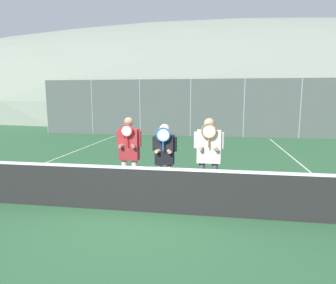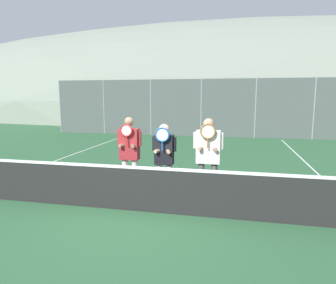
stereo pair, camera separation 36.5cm
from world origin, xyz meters
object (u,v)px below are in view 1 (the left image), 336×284
object	(u,v)px
player_leftmost	(129,151)
car_left_of_center	(184,117)
player_center_right	(209,152)
car_center	(263,118)
player_center_left	(165,155)
car_far_left	(114,115)

from	to	relation	value
player_leftmost	car_left_of_center	size ratio (longest dim) A/B	0.41
player_center_right	car_left_of_center	distance (m)	14.21
car_left_of_center	car_center	world-z (taller)	car_left_of_center
player_leftmost	car_center	world-z (taller)	player_leftmost
player_center_left	car_far_left	size ratio (longest dim) A/B	0.40
player_center_left	car_center	bearing A→B (deg)	73.92
player_center_right	car_center	distance (m)	14.47
player_center_left	car_far_left	world-z (taller)	car_far_left
player_center_left	car_left_of_center	xyz separation A→B (m)	(-1.08, 14.07, -0.14)
player_leftmost	car_left_of_center	bearing A→B (deg)	91.15
car_far_left	car_center	world-z (taller)	car_far_left
car_far_left	car_left_of_center	xyz separation A→B (m)	(5.00, -0.04, -0.05)
player_leftmost	player_center_left	bearing A→B (deg)	-1.70
car_far_left	car_left_of_center	bearing A→B (deg)	-0.47
player_leftmost	player_center_left	distance (m)	0.80
car_far_left	car_center	bearing A→B (deg)	0.12
player_leftmost	car_far_left	size ratio (longest dim) A/B	0.43
player_center_right	car_left_of_center	bearing A→B (deg)	98.20
player_center_left	car_left_of_center	bearing A→B (deg)	94.39
player_center_right	car_center	xyz separation A→B (m)	(3.13, 14.12, -0.23)
player_center_right	car_far_left	distance (m)	15.75
player_leftmost	car_left_of_center	xyz separation A→B (m)	(-0.28, 14.05, -0.19)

